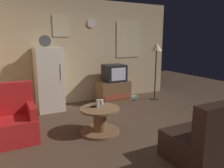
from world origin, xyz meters
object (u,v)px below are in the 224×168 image
object	(u,v)px
wine_glass	(98,104)
mug_ceramic_white	(101,102)
armchair	(15,121)
standing_lamp	(156,51)
coffee_table	(100,120)
tv_stand	(113,92)
crt_tv	(114,73)
book_stack	(133,98)
fridge	(49,79)
remote_control	(94,106)

from	to	relation	value
wine_glass	mug_ceramic_white	world-z (taller)	wine_glass
wine_glass	armchair	bearing A→B (deg)	165.63
wine_glass	mug_ceramic_white	size ratio (longest dim) A/B	1.67
standing_lamp	coffee_table	distance (m)	2.89
standing_lamp	tv_stand	bearing A→B (deg)	165.45
standing_lamp	coffee_table	xyz separation A→B (m)	(-2.30, -1.34, -1.13)
crt_tv	coffee_table	distance (m)	2.09
crt_tv	standing_lamp	size ratio (longest dim) A/B	0.34
crt_tv	book_stack	xyz separation A→B (m)	(0.56, -0.06, -0.74)
fridge	tv_stand	distance (m)	1.73
wine_glass	fridge	bearing A→B (deg)	106.78
crt_tv	tv_stand	bearing A→B (deg)	178.11
crt_tv	remote_control	xyz separation A→B (m)	(-1.22, -1.53, -0.32)
standing_lamp	wine_glass	size ratio (longest dim) A/B	10.60
standing_lamp	remote_control	size ratio (longest dim) A/B	10.60
standing_lamp	coffee_table	bearing A→B (deg)	-149.83
fridge	standing_lamp	xyz separation A→B (m)	(2.84, -0.40, 0.60)
crt_tv	remote_control	bearing A→B (deg)	-128.37
standing_lamp	remote_control	distance (m)	2.80
fridge	tv_stand	world-z (taller)	fridge
book_stack	crt_tv	bearing A→B (deg)	173.64
crt_tv	book_stack	bearing A→B (deg)	-6.36
crt_tv	mug_ceramic_white	distance (m)	1.80
coffee_table	fridge	bearing A→B (deg)	107.10
coffee_table	remote_control	world-z (taller)	remote_control
crt_tv	wine_glass	distance (m)	2.01
crt_tv	armchair	xyz separation A→B (m)	(-2.55, -1.25, -0.46)
coffee_table	wine_glass	bearing A→B (deg)	119.53
fridge	book_stack	xyz separation A→B (m)	(2.26, -0.16, -0.70)
coffee_table	mug_ceramic_white	world-z (taller)	mug_ceramic_white
armchair	wine_glass	bearing A→B (deg)	-14.37
fridge	wine_glass	distance (m)	1.79
crt_tv	remote_control	distance (m)	1.98
standing_lamp	wine_glass	distance (m)	2.79
mug_ceramic_white	remote_control	distance (m)	0.20
fridge	remote_control	world-z (taller)	fridge
tv_stand	book_stack	world-z (taller)	tv_stand
tv_stand	mug_ceramic_white	world-z (taller)	tv_stand
remote_control	armchair	world-z (taller)	armchair
mug_ceramic_white	armchair	xyz separation A→B (m)	(-1.52, 0.20, -0.17)
book_stack	coffee_table	bearing A→B (deg)	-137.47
wine_glass	crt_tv	bearing A→B (deg)	53.62
book_stack	remote_control	bearing A→B (deg)	-140.41
wine_glass	remote_control	size ratio (longest dim) A/B	1.00
armchair	mug_ceramic_white	bearing A→B (deg)	-7.49
crt_tv	coffee_table	world-z (taller)	crt_tv
armchair	book_stack	size ratio (longest dim) A/B	4.54
tv_stand	book_stack	xyz separation A→B (m)	(0.59, -0.06, -0.23)
crt_tv	coffee_table	bearing A→B (deg)	-125.16
tv_stand	mug_ceramic_white	bearing A→B (deg)	-124.82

